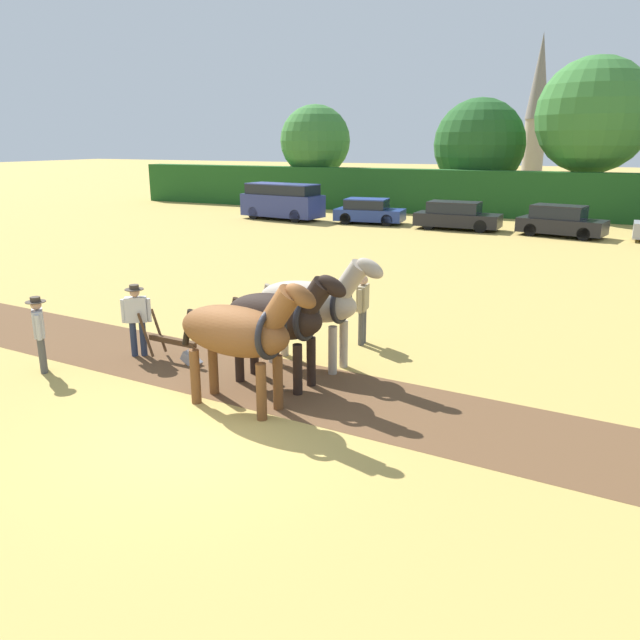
# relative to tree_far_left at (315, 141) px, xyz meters

# --- Properties ---
(ground_plane) EXTENTS (240.00, 240.00, 0.00)m
(ground_plane) POSITION_rel_tree_far_left_xyz_m (14.73, -34.60, -4.59)
(ground_plane) COLOR tan
(plowed_furrow_strip) EXTENTS (35.82, 4.98, 0.01)m
(plowed_furrow_strip) POSITION_rel_tree_far_left_xyz_m (9.41, -31.75, -4.58)
(plowed_furrow_strip) COLOR brown
(plowed_furrow_strip) RESTS_ON ground
(hedgerow) EXTENTS (56.36, 1.41, 2.83)m
(hedgerow) POSITION_rel_tree_far_left_xyz_m (14.73, -1.72, -3.17)
(hedgerow) COLOR #1E511E
(hedgerow) RESTS_ON ground
(tree_far_left) EXTENTS (5.06, 5.06, 7.13)m
(tree_far_left) POSITION_rel_tree_far_left_xyz_m (0.00, 0.00, 0.00)
(tree_far_left) COLOR brown
(tree_far_left) RESTS_ON ground
(tree_left) EXTENTS (6.03, 6.03, 7.37)m
(tree_left) POSITION_rel_tree_far_left_xyz_m (11.47, 1.49, -0.24)
(tree_left) COLOR #4C3823
(tree_left) RESTS_ON ground
(tree_center_left) EXTENTS (6.86, 6.86, 9.49)m
(tree_center_left) POSITION_rel_tree_far_left_xyz_m (18.37, 0.54, 1.46)
(tree_center_left) COLOR brown
(tree_center_left) RESTS_ON ground
(church_spire) EXTENTS (2.30, 2.30, 14.94)m
(church_spire) POSITION_rel_tree_far_left_xyz_m (11.63, 27.62, 3.23)
(church_spire) COLOR gray
(church_spire) RESTS_ON ground
(draft_horse_lead_left) EXTENTS (2.91, 1.08, 2.48)m
(draft_horse_lead_left) POSITION_rel_tree_far_left_xyz_m (14.79, -33.37, -3.17)
(draft_horse_lead_left) COLOR brown
(draft_horse_lead_left) RESTS_ON ground
(draft_horse_lead_right) EXTENTS (2.74, 1.05, 2.38)m
(draft_horse_lead_right) POSITION_rel_tree_far_left_xyz_m (14.87, -32.12, -3.22)
(draft_horse_lead_right) COLOR black
(draft_horse_lead_right) RESTS_ON ground
(draft_horse_trail_left) EXTENTS (2.99, 1.03, 2.50)m
(draft_horse_trail_left) POSITION_rel_tree_far_left_xyz_m (14.96, -30.87, -3.20)
(draft_horse_trail_left) COLOR #B2A38E
(draft_horse_trail_left) RESTS_ON ground
(plow) EXTENTS (1.54, 0.49, 1.13)m
(plow) POSITION_rel_tree_far_left_xyz_m (12.23, -31.94, -4.27)
(plow) COLOR #4C331E
(plow) RESTS_ON ground
(farmer_at_plow) EXTENTS (0.55, 0.42, 1.62)m
(farmer_at_plow) POSITION_rel_tree_far_left_xyz_m (11.22, -31.99, -3.65)
(farmer_at_plow) COLOR #28334C
(farmer_at_plow) RESTS_ON ground
(farmer_beside_team) EXTENTS (0.27, 0.66, 1.65)m
(farmer_beside_team) POSITION_rel_tree_far_left_xyz_m (15.37, -29.06, -3.63)
(farmer_beside_team) COLOR #4C4C4C
(farmer_beside_team) RESTS_ON ground
(farmer_onlooker_left) EXTENTS (0.49, 0.45, 1.59)m
(farmer_onlooker_left) POSITION_rel_tree_far_left_xyz_m (10.10, -33.62, -3.67)
(farmer_onlooker_left) COLOR #4C4C4C
(farmer_onlooker_left) RESTS_ON ground
(parked_van) EXTENTS (5.20, 2.50, 2.14)m
(parked_van) POSITION_rel_tree_far_left_xyz_m (2.02, -8.71, -3.48)
(parked_van) COLOR navy
(parked_van) RESTS_ON ground
(parked_car_left) EXTENTS (4.08, 2.28, 1.42)m
(parked_car_left) POSITION_rel_tree_far_left_xyz_m (7.44, -8.25, -3.90)
(parked_car_left) COLOR navy
(parked_car_left) RESTS_ON ground
(parked_car_center_left) EXTENTS (4.48, 1.75, 1.48)m
(parked_car_center_left) POSITION_rel_tree_far_left_xyz_m (12.60, -8.57, -3.87)
(parked_car_center_left) COLOR black
(parked_car_center_left) RESTS_ON ground
(parked_car_center) EXTENTS (4.36, 2.46, 1.53)m
(parked_car_center) POSITION_rel_tree_far_left_xyz_m (17.88, -8.83, -3.85)
(parked_car_center) COLOR black
(parked_car_center) RESTS_ON ground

